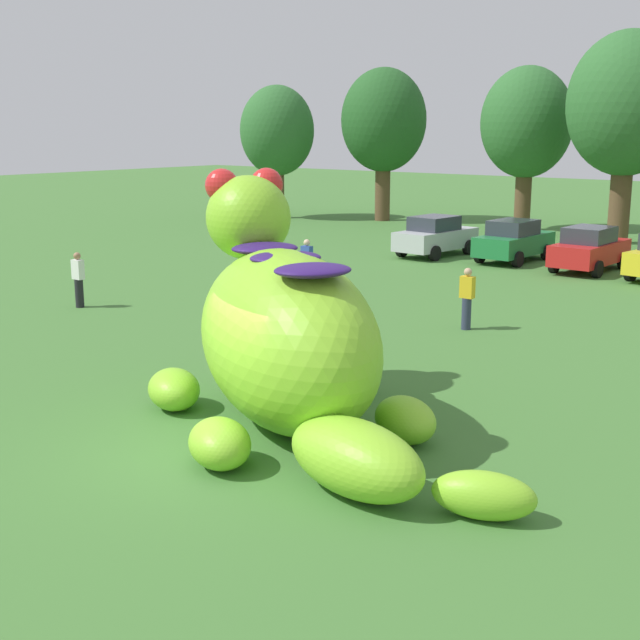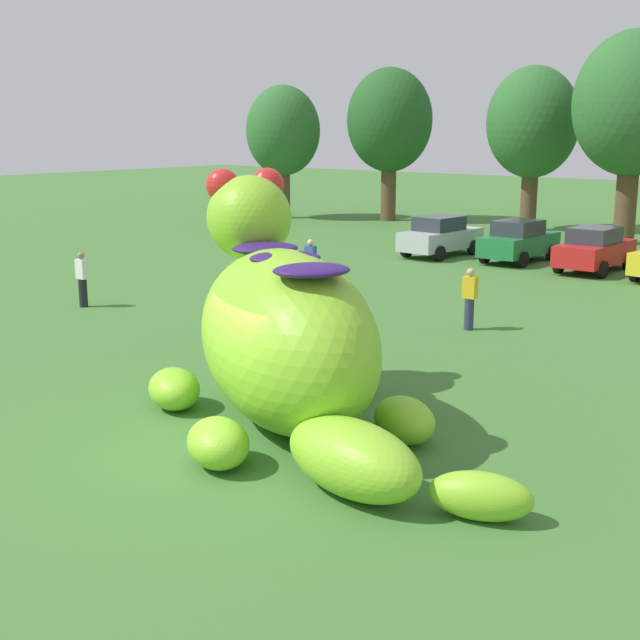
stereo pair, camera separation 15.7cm
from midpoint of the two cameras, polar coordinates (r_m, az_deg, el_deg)
ground_plane at (r=15.05m, az=-8.02°, el=-8.67°), size 160.00×160.00×0.00m
giant_inflatable_creature at (r=15.77m, az=-2.48°, el=-1.10°), size 8.99×6.25×4.63m
car_silver at (r=37.36m, az=7.56°, el=5.56°), size 2.17×4.21×1.72m
car_green at (r=36.34m, az=12.64°, el=5.16°), size 2.04×4.15×1.72m
car_red at (r=34.64m, az=17.35°, el=4.53°), size 2.01×4.13×1.72m
tree_far_left at (r=52.55m, az=-2.96°, el=12.39°), size 4.44×4.44×7.88m
tree_left at (r=51.19m, az=4.16°, el=13.04°), size 4.96×4.96×8.80m
tree_mid_left at (r=47.50m, az=13.48°, el=12.58°), size 4.83×4.83×8.58m
tree_centre_left at (r=43.15m, az=19.64°, el=13.29°), size 5.53×5.53×9.81m
spectator_near_inflatable at (r=27.41m, az=-15.91°, el=2.57°), size 0.38×0.26×1.71m
spectator_mid_field at (r=29.42m, az=-1.03°, el=3.72°), size 0.38×0.26×1.71m
spectator_by_cars at (r=23.78m, az=9.55°, el=1.39°), size 0.38×0.26×1.71m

